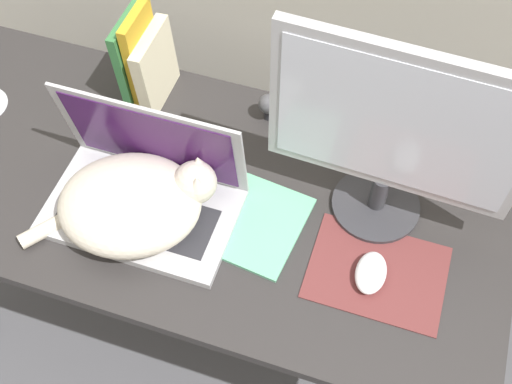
# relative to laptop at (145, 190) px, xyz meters

# --- Properties ---
(desk) EXTENTS (1.38, 0.65, 0.71)m
(desk) POSITION_rel_laptop_xyz_m (0.08, 0.07, -0.12)
(desk) COLOR #2D2B2B
(desk) RESTS_ON ground_plane
(laptop) EXTENTS (0.40, 0.24, 0.25)m
(laptop) POSITION_rel_laptop_xyz_m (0.00, 0.00, 0.00)
(laptop) COLOR #B7B7BC
(laptop) RESTS_ON desk
(cat) EXTENTS (0.38, 0.33, 0.14)m
(cat) POSITION_rel_laptop_xyz_m (-0.00, -0.04, 0.02)
(cat) COLOR beige
(cat) RESTS_ON desk
(external_monitor) EXTENTS (0.49, 0.19, 0.45)m
(external_monitor) POSITION_rel_laptop_xyz_m (0.47, 0.14, 0.20)
(external_monitor) COLOR #333338
(external_monitor) RESTS_ON desk
(mousepad) EXTENTS (0.27, 0.20, 0.00)m
(mousepad) POSITION_rel_laptop_xyz_m (0.51, -0.01, -0.05)
(mousepad) COLOR brown
(mousepad) RESTS_ON desk
(computer_mouse) EXTENTS (0.06, 0.10, 0.03)m
(computer_mouse) POSITION_rel_laptop_xyz_m (0.49, -0.02, -0.03)
(computer_mouse) COLOR silver
(computer_mouse) RESTS_ON mousepad
(book_row) EXTENTS (0.09, 0.16, 0.24)m
(book_row) POSITION_rel_laptop_xyz_m (-0.12, 0.30, 0.06)
(book_row) COLOR #387A42
(book_row) RESTS_ON desk
(notepad) EXTENTS (0.24, 0.24, 0.01)m
(notepad) POSITION_rel_laptop_xyz_m (0.22, 0.03, -0.04)
(notepad) COLOR #6BBC93
(notepad) RESTS_ON desk
(webcam) EXTENTS (0.05, 0.05, 0.07)m
(webcam) POSITION_rel_laptop_xyz_m (0.17, 0.31, -0.00)
(webcam) COLOR #232328
(webcam) RESTS_ON desk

